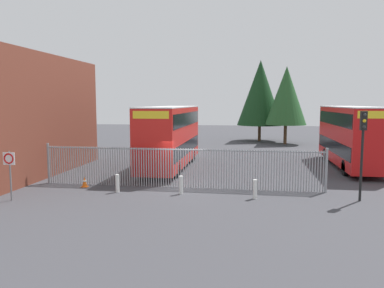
{
  "coord_description": "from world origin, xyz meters",
  "views": [
    {
      "loc": [
        3.72,
        -20.24,
        4.7
      ],
      "look_at": [
        0.0,
        4.0,
        2.0
      ],
      "focal_mm": 35.32,
      "sensor_mm": 36.0,
      "label": 1
    }
  ],
  "objects_px": {
    "double_decker_bus_near_gate": "(170,134)",
    "bollard_near_right": "(255,189)",
    "traffic_light_kerbside": "(363,139)",
    "bollard_near_left": "(117,183)",
    "speed_limit_sign_post": "(9,164)",
    "double_decker_bus_behind_fence_left": "(351,134)",
    "traffic_cone_by_gate": "(85,182)",
    "bollard_center_front": "(181,185)"
  },
  "relations": [
    {
      "from": "double_decker_bus_near_gate",
      "to": "bollard_near_right",
      "type": "bearing_deg",
      "value": -53.55
    },
    {
      "from": "bollard_near_right",
      "to": "traffic_light_kerbside",
      "type": "relative_size",
      "value": 0.22
    },
    {
      "from": "bollard_near_left",
      "to": "speed_limit_sign_post",
      "type": "xyz_separation_m",
      "value": [
        -4.47,
        -2.43,
        1.3
      ]
    },
    {
      "from": "double_decker_bus_behind_fence_left",
      "to": "traffic_light_kerbside",
      "type": "height_order",
      "value": "double_decker_bus_behind_fence_left"
    },
    {
      "from": "traffic_cone_by_gate",
      "to": "double_decker_bus_near_gate",
      "type": "bearing_deg",
      "value": 63.06
    },
    {
      "from": "traffic_light_kerbside",
      "to": "double_decker_bus_behind_fence_left",
      "type": "bearing_deg",
      "value": 78.72
    },
    {
      "from": "bollard_center_front",
      "to": "traffic_light_kerbside",
      "type": "bearing_deg",
      "value": -0.36
    },
    {
      "from": "traffic_cone_by_gate",
      "to": "traffic_light_kerbside",
      "type": "relative_size",
      "value": 0.14
    },
    {
      "from": "double_decker_bus_behind_fence_left",
      "to": "bollard_near_right",
      "type": "xyz_separation_m",
      "value": [
        -6.94,
        -10.21,
        -1.95
      ]
    },
    {
      "from": "speed_limit_sign_post",
      "to": "bollard_near_left",
      "type": "bearing_deg",
      "value": 28.52
    },
    {
      "from": "speed_limit_sign_post",
      "to": "bollard_center_front",
      "type": "bearing_deg",
      "value": 17.9
    },
    {
      "from": "bollard_near_left",
      "to": "traffic_cone_by_gate",
      "type": "distance_m",
      "value": 2.43
    },
    {
      "from": "double_decker_bus_behind_fence_left",
      "to": "bollard_near_left",
      "type": "height_order",
      "value": "double_decker_bus_behind_fence_left"
    },
    {
      "from": "traffic_light_kerbside",
      "to": "speed_limit_sign_post",
      "type": "bearing_deg",
      "value": -171.49
    },
    {
      "from": "double_decker_bus_behind_fence_left",
      "to": "bollard_center_front",
      "type": "distance_m",
      "value": 14.66
    },
    {
      "from": "bollard_near_right",
      "to": "speed_limit_sign_post",
      "type": "xyz_separation_m",
      "value": [
        -11.6,
        -2.15,
        1.3
      ]
    },
    {
      "from": "double_decker_bus_behind_fence_left",
      "to": "bollard_near_left",
      "type": "xyz_separation_m",
      "value": [
        -14.08,
        -9.94,
        -1.95
      ]
    },
    {
      "from": "bollard_center_front",
      "to": "double_decker_bus_near_gate",
      "type": "bearing_deg",
      "value": 105.82
    },
    {
      "from": "bollard_near_right",
      "to": "speed_limit_sign_post",
      "type": "bearing_deg",
      "value": -169.48
    },
    {
      "from": "traffic_cone_by_gate",
      "to": "traffic_light_kerbside",
      "type": "bearing_deg",
      "value": -3.43
    },
    {
      "from": "double_decker_bus_near_gate",
      "to": "traffic_cone_by_gate",
      "type": "height_order",
      "value": "double_decker_bus_near_gate"
    },
    {
      "from": "bollard_center_front",
      "to": "bollard_near_right",
      "type": "distance_m",
      "value": 3.77
    },
    {
      "from": "double_decker_bus_behind_fence_left",
      "to": "traffic_cone_by_gate",
      "type": "height_order",
      "value": "double_decker_bus_behind_fence_left"
    },
    {
      "from": "bollard_near_right",
      "to": "double_decker_bus_behind_fence_left",
      "type": "bearing_deg",
      "value": 55.79
    },
    {
      "from": "double_decker_bus_near_gate",
      "to": "double_decker_bus_behind_fence_left",
      "type": "bearing_deg",
      "value": 9.75
    },
    {
      "from": "traffic_cone_by_gate",
      "to": "bollard_center_front",
      "type": "bearing_deg",
      "value": -8.14
    },
    {
      "from": "double_decker_bus_near_gate",
      "to": "bollard_near_right",
      "type": "distance_m",
      "value": 10.14
    },
    {
      "from": "bollard_center_front",
      "to": "speed_limit_sign_post",
      "type": "relative_size",
      "value": 0.4
    },
    {
      "from": "bollard_near_left",
      "to": "traffic_cone_by_gate",
      "type": "relative_size",
      "value": 1.61
    },
    {
      "from": "bollard_near_left",
      "to": "bollard_near_right",
      "type": "bearing_deg",
      "value": -2.21
    },
    {
      "from": "bollard_near_left",
      "to": "traffic_cone_by_gate",
      "type": "height_order",
      "value": "bollard_near_left"
    },
    {
      "from": "bollard_near_left",
      "to": "bollard_near_right",
      "type": "height_order",
      "value": "same"
    },
    {
      "from": "double_decker_bus_near_gate",
      "to": "traffic_light_kerbside",
      "type": "height_order",
      "value": "double_decker_bus_near_gate"
    },
    {
      "from": "bollard_near_left",
      "to": "bollard_near_right",
      "type": "xyz_separation_m",
      "value": [
        7.13,
        -0.27,
        0.0
      ]
    },
    {
      "from": "bollard_center_front",
      "to": "traffic_cone_by_gate",
      "type": "bearing_deg",
      "value": 171.86
    },
    {
      "from": "bollard_near_left",
      "to": "traffic_light_kerbside",
      "type": "distance_m",
      "value": 12.36
    },
    {
      "from": "double_decker_bus_behind_fence_left",
      "to": "traffic_light_kerbside",
      "type": "relative_size",
      "value": 2.51
    },
    {
      "from": "bollard_near_right",
      "to": "traffic_light_kerbside",
      "type": "height_order",
      "value": "traffic_light_kerbside"
    },
    {
      "from": "double_decker_bus_near_gate",
      "to": "bollard_near_right",
      "type": "relative_size",
      "value": 11.38
    },
    {
      "from": "double_decker_bus_behind_fence_left",
      "to": "speed_limit_sign_post",
      "type": "xyz_separation_m",
      "value": [
        -18.55,
        -12.37,
        -0.65
      ]
    },
    {
      "from": "traffic_cone_by_gate",
      "to": "speed_limit_sign_post",
      "type": "bearing_deg",
      "value": -123.66
    },
    {
      "from": "speed_limit_sign_post",
      "to": "traffic_light_kerbside",
      "type": "xyz_separation_m",
      "value": [
        16.57,
        2.48,
        1.21
      ]
    }
  ]
}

